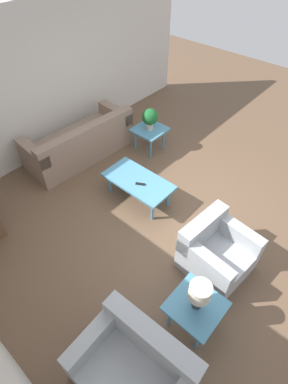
# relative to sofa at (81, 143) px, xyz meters

# --- Properties ---
(ground_plane) EXTENTS (14.00, 14.00, 0.00)m
(ground_plane) POSITION_rel_sofa_xyz_m (-2.34, 0.00, -0.31)
(ground_plane) COLOR brown
(wall_right) EXTENTS (0.12, 7.20, 2.70)m
(wall_right) POSITION_rel_sofa_xyz_m (0.72, 0.00, 1.04)
(wall_right) COLOR silver
(wall_right) RESTS_ON ground_plane
(sofa) EXTENTS (1.00, 2.17, 0.81)m
(sofa) POSITION_rel_sofa_xyz_m (0.00, 0.00, 0.00)
(sofa) COLOR gray
(sofa) RESTS_ON ground_plane
(armchair) EXTENTS (0.91, 0.91, 0.79)m
(armchair) POSITION_rel_sofa_xyz_m (-3.35, 0.41, 0.00)
(armchair) COLOR #A8ADB2
(armchair) RESTS_ON ground_plane
(loveseat) EXTENTS (1.21, 0.89, 0.79)m
(loveseat) POSITION_rel_sofa_xyz_m (-3.50, 2.20, -0.01)
(loveseat) COLOR #A8ADB2
(loveseat) RESTS_ON ground_plane
(coffee_table) EXTENTS (1.19, 0.62, 0.43)m
(coffee_table) POSITION_rel_sofa_xyz_m (-1.65, 0.13, 0.07)
(coffee_table) COLOR teal
(coffee_table) RESTS_ON ground_plane
(side_table_plant) EXTENTS (0.60, 0.60, 0.49)m
(side_table_plant) POSITION_rel_sofa_xyz_m (-0.86, -1.09, 0.12)
(side_table_plant) COLOR teal
(side_table_plant) RESTS_ON ground_plane
(side_table_lamp) EXTENTS (0.60, 0.60, 0.49)m
(side_table_lamp) POSITION_rel_sofa_xyz_m (-3.61, 1.29, 0.12)
(side_table_lamp) COLOR teal
(side_table_lamp) RESTS_ON ground_plane
(potted_plant) EXTENTS (0.32, 0.32, 0.43)m
(potted_plant) POSITION_rel_sofa_xyz_m (-0.86, -1.09, 0.43)
(potted_plant) COLOR #B2ADA3
(potted_plant) RESTS_ON side_table_plant
(table_lamp) EXTENTS (0.25, 0.25, 0.44)m
(table_lamp) POSITION_rel_sofa_xyz_m (-3.61, 1.29, 0.47)
(table_lamp) COLOR #333333
(table_lamp) RESTS_ON side_table_lamp
(remote_control) EXTENTS (0.16, 0.11, 0.02)m
(remote_control) POSITION_rel_sofa_xyz_m (-1.75, 0.18, 0.13)
(remote_control) COLOR black
(remote_control) RESTS_ON coffee_table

